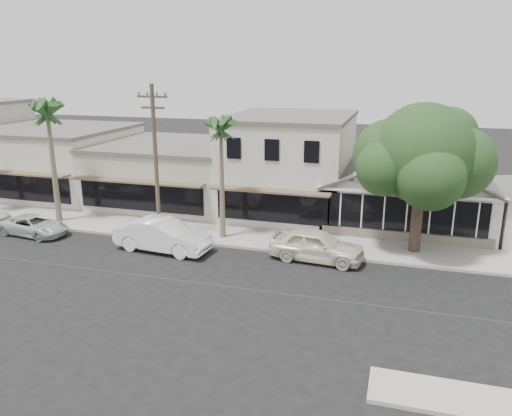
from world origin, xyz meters
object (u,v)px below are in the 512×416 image
(utility_pole, at_px, (156,160))
(car_1, at_px, (163,235))
(shade_tree, at_px, (421,156))
(car_2, at_px, (34,226))
(car_0, at_px, (316,245))

(utility_pole, distance_m, car_1, 4.40)
(car_1, height_order, shade_tree, shade_tree)
(car_1, xyz_separation_m, shade_tree, (13.35, 3.74, 4.50))
(car_2, bearing_deg, car_0, -81.05)
(car_1, relative_size, shade_tree, 0.66)
(utility_pole, relative_size, shade_tree, 1.10)
(car_2, xyz_separation_m, shade_tree, (22.08, 3.53, 4.79))
(utility_pole, relative_size, car_2, 2.09)
(car_1, bearing_deg, car_0, -78.21)
(car_0, distance_m, car_1, 8.47)
(car_0, xyz_separation_m, car_2, (-17.15, -0.74, -0.25))
(utility_pole, bearing_deg, car_2, -168.79)
(car_1, distance_m, shade_tree, 14.57)
(car_1, distance_m, car_2, 8.74)
(car_0, bearing_deg, car_1, 101.89)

